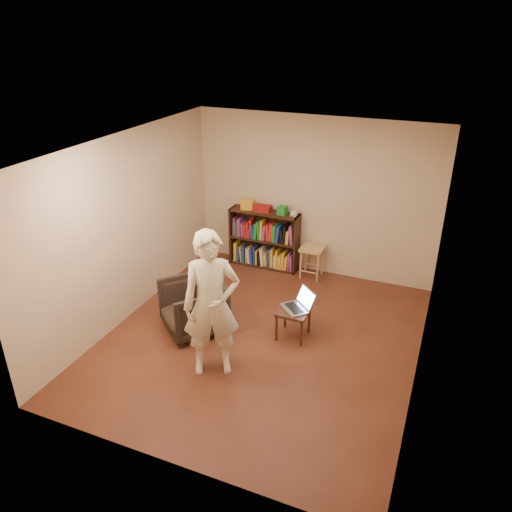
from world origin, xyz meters
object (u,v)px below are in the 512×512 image
at_px(armchair, 193,307).
at_px(side_table, 293,315).
at_px(stool, 312,253).
at_px(person, 211,305).
at_px(laptop, 299,304).
at_px(bookshelf, 264,242).

bearing_deg(armchair, side_table, 55.94).
relative_size(armchair, side_table, 1.93).
relative_size(stool, person, 0.29).
height_order(side_table, laptop, laptop).
xyz_separation_m(armchair, person, (0.65, -0.67, 0.55)).
height_order(side_table, person, person).
distance_m(bookshelf, armchair, 2.22).
distance_m(armchair, laptop, 1.43).
bearing_deg(side_table, laptop, 59.47).
xyz_separation_m(stool, armchair, (-1.04, -2.13, -0.07)).
bearing_deg(bookshelf, side_table, -58.14).
distance_m(laptop, person, 1.39).
height_order(bookshelf, laptop, bookshelf).
bearing_deg(stool, bookshelf, 174.11).
bearing_deg(armchair, person, -5.34).
height_order(stool, side_table, stool).
bearing_deg(stool, side_table, -81.07).
distance_m(side_table, person, 1.36).
xyz_separation_m(armchair, side_table, (1.32, 0.36, -0.02)).
bearing_deg(person, side_table, 26.89).
height_order(armchair, side_table, armchair).
bearing_deg(person, stool, 52.01).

